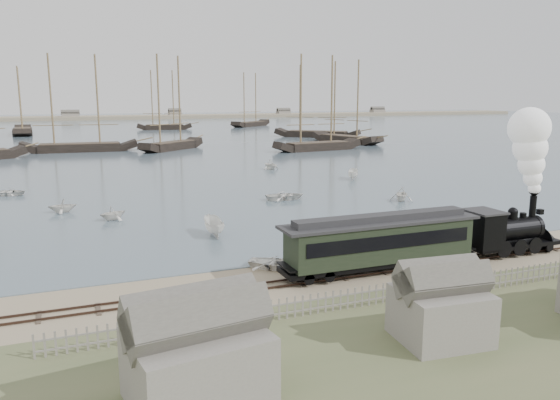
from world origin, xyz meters
name	(u,v)px	position (x,y,z in m)	size (l,w,h in m)	color
ground	(300,271)	(0.00, 0.00, 0.00)	(600.00, 600.00, 0.00)	tan
harbor_water	(105,129)	(0.00, 170.00, 0.03)	(600.00, 336.00, 0.06)	#4D5E6F
rail_track	(313,280)	(0.00, -2.00, 0.04)	(120.00, 1.80, 0.16)	#34241C
picket_fence_west	(239,327)	(-6.50, -7.00, 0.00)	(19.00, 0.10, 1.20)	gray
picket_fence_east	(531,283)	(12.50, -7.50, 0.00)	(15.00, 0.10, 1.20)	gray
shed_mid	(439,340)	(2.00, -12.00, 0.00)	(4.00, 3.50, 3.60)	gray
far_spit	(93,120)	(0.00, 250.00, 0.00)	(500.00, 20.00, 1.80)	gray
locomotive	(526,190)	(17.15, -2.00, 4.76)	(8.30, 3.10, 10.35)	black
passenger_coach	(381,240)	(4.91, -2.00, 2.14)	(13.94, 2.69, 3.39)	black
beached_dinghy	(275,263)	(-1.33, 1.18, 0.38)	(3.69, 2.63, 0.76)	silver
rowboat_1	(113,213)	(-10.29, 20.24, 0.74)	(2.60, 2.24, 1.37)	silver
rowboat_2	(214,227)	(-2.98, 11.19, 0.79)	(3.80, 1.43, 1.47)	silver
rowboat_3	(285,196)	(8.56, 23.65, 0.51)	(4.34, 3.10, 0.90)	silver
rowboat_4	(401,194)	(20.29, 18.28, 0.83)	(2.93, 2.53, 1.55)	silver
rowboat_5	(353,174)	(23.07, 34.23, 0.74)	(3.54, 1.33, 1.37)	silver
rowboat_6	(7,192)	(-20.63, 38.12, 0.45)	(3.72, 2.66, 0.77)	silver
rowboat_7	(270,164)	(16.01, 48.02, 0.88)	(3.11, 2.69, 1.64)	silver
rowboat_8	(62,206)	(-14.68, 25.62, 0.76)	(2.66, 2.30, 1.40)	silver
schooner_2	(77,103)	(-10.94, 88.83, 10.06)	(23.16, 5.34, 20.00)	black
schooner_3	(170,103)	(7.53, 85.47, 10.06)	(17.86, 4.12, 20.00)	black
schooner_4	(318,103)	(36.13, 72.94, 10.06)	(19.86, 4.58, 20.00)	black
schooner_5	(317,101)	(52.11, 106.66, 10.06)	(23.90, 5.52, 20.00)	black
schooner_7	(20,101)	(-25.22, 149.80, 10.06)	(25.00, 5.77, 20.00)	black
schooner_8	(164,100)	(18.43, 156.62, 10.06)	(18.25, 4.21, 20.00)	black
schooner_9	(251,99)	(52.25, 164.91, 10.06)	(21.07, 4.86, 20.00)	black
schooner_10	(347,102)	(51.02, 87.65, 10.06)	(21.44, 4.95, 20.00)	black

